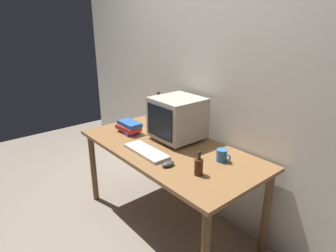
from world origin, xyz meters
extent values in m
plane|color=gray|center=(0.00, 0.00, 0.00)|extent=(6.00, 6.00, 0.00)
cube|color=silver|center=(0.00, 0.45, 1.25)|extent=(4.00, 0.08, 2.50)
cube|color=olive|center=(0.00, 0.00, 0.72)|extent=(1.61, 0.78, 0.03)
cylinder|color=brown|center=(-0.74, -0.33, 0.35)|extent=(0.06, 0.06, 0.71)
cylinder|color=brown|center=(-0.74, 0.33, 0.35)|extent=(0.06, 0.06, 0.71)
cylinder|color=brown|center=(0.74, 0.33, 0.35)|extent=(0.06, 0.06, 0.71)
cube|color=#B2AD9E|center=(-0.07, 0.16, 0.75)|extent=(0.28, 0.24, 0.03)
cube|color=#B2AD9E|center=(-0.07, 0.16, 0.94)|extent=(0.38, 0.38, 0.34)
cube|color=black|center=(-0.07, -0.03, 0.94)|extent=(0.31, 0.01, 0.27)
cube|color=beige|center=(-0.02, -0.20, 0.75)|extent=(0.42, 0.16, 0.02)
ellipsoid|color=#3F3F47|center=(0.26, -0.22, 0.76)|extent=(0.06, 0.10, 0.04)
cylinder|color=navy|center=(-0.47, 0.28, 0.85)|extent=(0.08, 0.08, 0.23)
cylinder|color=navy|center=(-0.47, 0.28, 1.01)|extent=(0.03, 0.03, 0.08)
sphere|color=#262626|center=(-0.47, 0.28, 1.06)|extent=(0.03, 0.03, 0.03)
cylinder|color=#472314|center=(0.48, -0.14, 0.79)|extent=(0.06, 0.06, 0.11)
cylinder|color=#472314|center=(0.48, -0.14, 0.87)|extent=(0.02, 0.02, 0.04)
sphere|color=#262626|center=(0.48, -0.14, 0.90)|extent=(0.02, 0.02, 0.02)
cube|color=#843893|center=(-0.48, -0.07, 0.75)|extent=(0.21, 0.14, 0.03)
cube|color=red|center=(-0.47, -0.08, 0.79)|extent=(0.24, 0.15, 0.04)
cube|color=#28569E|center=(-0.47, -0.06, 0.82)|extent=(0.23, 0.13, 0.04)
cylinder|color=#3370B2|center=(0.45, 0.14, 0.78)|extent=(0.08, 0.08, 0.09)
torus|color=#3370B2|center=(0.50, 0.14, 0.79)|extent=(0.06, 0.01, 0.06)
camera|label=1|loc=(1.64, -1.38, 1.69)|focal=30.57mm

